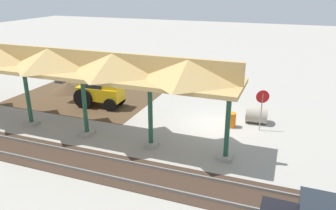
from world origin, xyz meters
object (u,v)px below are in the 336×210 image
at_px(traffic_barrel, 231,120).
at_px(backhoe, 98,89).
at_px(stop_sign, 262,102).
at_px(concrete_pipe, 257,114).

bearing_deg(traffic_barrel, backhoe, -2.00).
bearing_deg(backhoe, stop_sign, 178.74).
xyz_separation_m(concrete_pipe, traffic_barrel, (1.35, 1.23, -0.09)).
relative_size(stop_sign, concrete_pipe, 1.83).
distance_m(stop_sign, backhoe, 11.12).
distance_m(stop_sign, traffic_barrel, 2.15).
distance_m(backhoe, concrete_pipe, 10.84).
xyz_separation_m(backhoe, traffic_barrel, (-9.42, 0.33, -0.82)).
relative_size(backhoe, traffic_barrel, 5.62).
relative_size(stop_sign, backhoe, 0.49).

